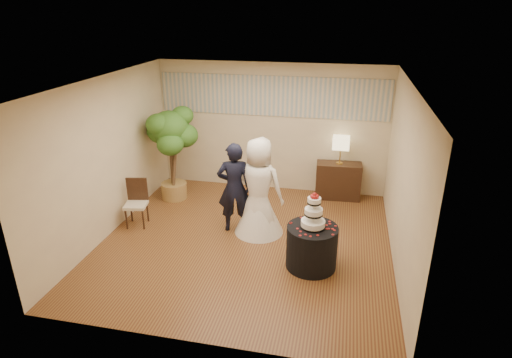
% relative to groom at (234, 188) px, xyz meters
% --- Properties ---
extents(floor, '(5.00, 5.00, 0.00)m').
position_rel_groom_xyz_m(floor, '(0.30, -0.41, -0.84)').
color(floor, brown).
rests_on(floor, ground).
extents(ceiling, '(5.00, 5.00, 0.00)m').
position_rel_groom_xyz_m(ceiling, '(0.30, -0.41, 1.96)').
color(ceiling, white).
rests_on(ceiling, wall_back).
extents(wall_back, '(5.00, 0.06, 2.80)m').
position_rel_groom_xyz_m(wall_back, '(0.30, 2.09, 0.56)').
color(wall_back, beige).
rests_on(wall_back, ground).
extents(wall_front, '(5.00, 0.06, 2.80)m').
position_rel_groom_xyz_m(wall_front, '(0.30, -2.91, 0.56)').
color(wall_front, beige).
rests_on(wall_front, ground).
extents(wall_left, '(0.06, 5.00, 2.80)m').
position_rel_groom_xyz_m(wall_left, '(-2.20, -0.41, 0.56)').
color(wall_left, beige).
rests_on(wall_left, ground).
extents(wall_right, '(0.06, 5.00, 2.80)m').
position_rel_groom_xyz_m(wall_right, '(2.80, -0.41, 0.56)').
color(wall_right, beige).
rests_on(wall_right, ground).
extents(mural_border, '(4.90, 0.02, 0.85)m').
position_rel_groom_xyz_m(mural_border, '(0.30, 2.07, 1.26)').
color(mural_border, '#ACADA1').
rests_on(mural_border, wall_back).
extents(groom, '(0.70, 0.54, 1.69)m').
position_rel_groom_xyz_m(groom, '(0.00, 0.00, 0.00)').
color(groom, black).
rests_on(groom, floor).
extents(bride, '(1.04, 1.04, 1.80)m').
position_rel_groom_xyz_m(bride, '(0.45, 0.00, 0.06)').
color(bride, white).
rests_on(bride, floor).
extents(cake_table, '(0.87, 0.87, 0.71)m').
position_rel_groom_xyz_m(cake_table, '(1.50, -0.93, -0.49)').
color(cake_table, black).
rests_on(cake_table, floor).
extents(wedding_cake, '(0.38, 0.38, 0.59)m').
position_rel_groom_xyz_m(wedding_cake, '(1.50, -0.93, 0.16)').
color(wedding_cake, white).
rests_on(wedding_cake, cake_table).
extents(console, '(0.97, 0.47, 0.79)m').
position_rel_groom_xyz_m(console, '(1.81, 1.83, -0.45)').
color(console, '#311D11').
rests_on(console, floor).
extents(table_lamp, '(0.34, 0.34, 0.58)m').
position_rel_groom_xyz_m(table_lamp, '(1.81, 1.83, 0.23)').
color(table_lamp, beige).
rests_on(table_lamp, console).
extents(ficus_tree, '(1.27, 1.27, 2.02)m').
position_rel_groom_xyz_m(ficus_tree, '(-1.63, 1.07, 0.17)').
color(ficus_tree, '#33641F').
rests_on(ficus_tree, floor).
extents(side_chair, '(0.48, 0.50, 0.90)m').
position_rel_groom_xyz_m(side_chair, '(-1.85, -0.23, -0.40)').
color(side_chair, '#311D11').
rests_on(side_chair, floor).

